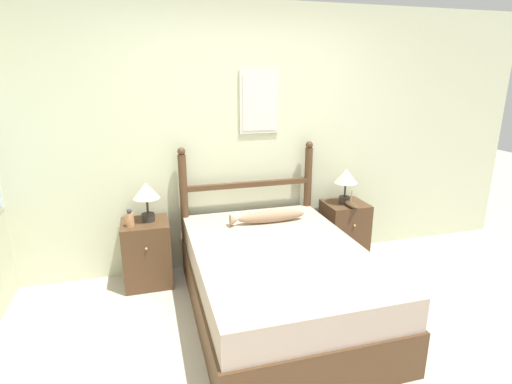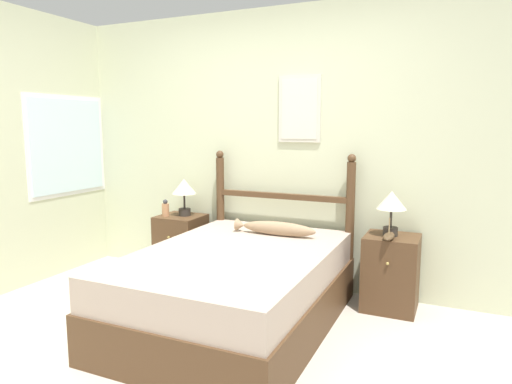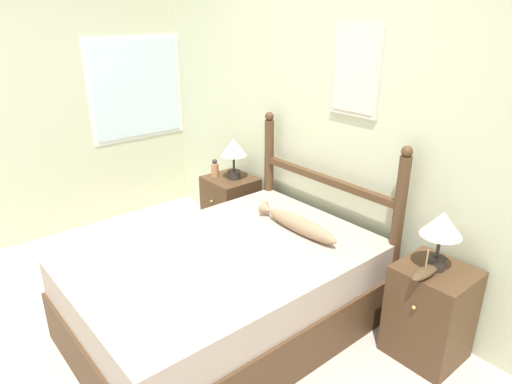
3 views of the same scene
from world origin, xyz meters
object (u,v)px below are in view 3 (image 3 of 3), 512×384
at_px(nightstand_left, 231,209).
at_px(bottle, 215,169).
at_px(table_lamp_left, 234,150).
at_px(table_lamp_right, 442,228).
at_px(fish_pillow, 297,224).
at_px(bed, 226,291).
at_px(nightstand_right, 430,313).
at_px(model_boat, 425,272).

height_order(nightstand_left, bottle, bottle).
xyz_separation_m(table_lamp_left, bottle, (-0.16, -0.10, -0.19)).
distance_m(nightstand_left, table_lamp_right, 2.08).
distance_m(nightstand_left, fish_pillow, 1.18).
bearing_deg(fish_pillow, bed, -99.02).
xyz_separation_m(table_lamp_left, fish_pillow, (1.06, -0.26, -0.24)).
xyz_separation_m(bottle, fish_pillow, (1.22, -0.16, -0.05)).
xyz_separation_m(nightstand_right, table_lamp_left, (-1.99, 0.02, 0.57)).
distance_m(nightstand_right, model_boat, 0.36).
bearing_deg(model_boat, nightstand_left, 176.42).
distance_m(nightstand_right, bottle, 2.18).
bearing_deg(table_lamp_right, nightstand_left, -179.99).
bearing_deg(bottle, bed, -32.50).
height_order(nightstand_right, model_boat, model_boat).
height_order(nightstand_right, bottle, bottle).
height_order(table_lamp_right, fish_pillow, table_lamp_right).
distance_m(bed, fish_pillow, 0.67).
xyz_separation_m(table_lamp_right, bottle, (-2.12, -0.08, -0.19)).
height_order(bed, model_boat, model_boat).
height_order(bed, nightstand_right, nightstand_right).
bearing_deg(table_lamp_left, bottle, -147.47).
relative_size(bed, table_lamp_right, 5.35).
height_order(nightstand_right, table_lamp_left, table_lamp_left).
distance_m(bed, table_lamp_left, 1.40).
bearing_deg(fish_pillow, model_boat, 7.20).
xyz_separation_m(table_lamp_left, model_boat, (1.98, -0.14, -0.24)).
bearing_deg(table_lamp_left, fish_pillow, -13.72).
height_order(nightstand_right, table_lamp_right, table_lamp_right).
distance_m(table_lamp_left, fish_pillow, 1.12).
bearing_deg(bed, fish_pillow, 80.98).
bearing_deg(nightstand_left, bed, -38.37).
height_order(table_lamp_left, bottle, table_lamp_left).
relative_size(nightstand_right, table_lamp_left, 1.69).
xyz_separation_m(table_lamp_right, model_boat, (0.01, -0.13, -0.24)).
bearing_deg(bottle, table_lamp_right, 2.20).
bearing_deg(nightstand_left, nightstand_right, 0.00).
bearing_deg(table_lamp_right, bottle, -177.80).
xyz_separation_m(nightstand_left, fish_pillow, (1.10, -0.24, 0.33)).
height_order(bed, fish_pillow, fish_pillow).
bearing_deg(bottle, table_lamp_left, 32.53).
xyz_separation_m(bed, nightstand_right, (1.01, 0.80, 0.02)).
bearing_deg(nightstand_left, table_lamp_left, 26.20).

